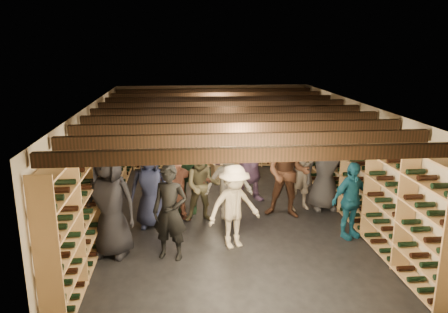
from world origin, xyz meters
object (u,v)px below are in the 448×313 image
at_px(crate_stack_left, 241,166).
at_px(person_6, 150,188).
at_px(crate_stack_right, 222,172).
at_px(person_2, 202,186).
at_px(person_0, 110,203).
at_px(person_7, 301,168).
at_px(person_12, 326,169).
at_px(person_5, 175,185).
at_px(person_8, 287,173).
at_px(person_10, 187,173).
at_px(person_11, 249,162).
at_px(crate_loose, 228,177).
at_px(person_3, 234,207).
at_px(person_9, 228,182).
at_px(person_4, 350,200).
at_px(person_1, 170,212).

distance_m(crate_stack_left, person_6, 3.78).
xyz_separation_m(crate_stack_right, person_2, (-0.64, -2.58, 0.51)).
relative_size(crate_stack_left, person_0, 0.36).
bearing_deg(person_7, person_12, -22.14).
height_order(person_5, person_6, person_6).
height_order(person_8, person_10, person_8).
relative_size(person_11, person_12, 0.99).
height_order(person_0, person_6, person_0).
distance_m(person_2, person_8, 1.79).
relative_size(crate_loose, person_5, 0.32).
distance_m(person_7, person_8, 0.55).
distance_m(crate_loose, person_7, 2.78).
relative_size(crate_stack_left, crate_loose, 1.36).
bearing_deg(person_12, person_3, -144.09).
relative_size(crate_stack_right, person_7, 0.30).
distance_m(person_5, person_6, 0.55).
bearing_deg(crate_stack_left, person_12, -57.49).
bearing_deg(person_11, crate_loose, 93.57).
height_order(crate_stack_left, person_6, person_6).
height_order(crate_loose, person_9, person_9).
xyz_separation_m(person_6, person_8, (2.82, 0.23, 0.14)).
distance_m(crate_stack_left, person_0, 5.08).
relative_size(person_0, person_2, 1.25).
bearing_deg(person_11, person_5, -155.81).
relative_size(crate_stack_left, person_11, 0.37).
bearing_deg(crate_loose, person_10, -117.43).
xyz_separation_m(crate_loose, person_3, (-0.31, -3.95, 0.68)).
distance_m(person_4, person_7, 1.61).
bearing_deg(crate_stack_right, person_2, -104.03).
bearing_deg(person_9, person_4, -29.60).
height_order(person_5, person_8, person_8).
distance_m(crate_stack_right, person_2, 2.70).
height_order(person_2, person_5, person_5).
bearing_deg(person_5, person_7, -5.69).
xyz_separation_m(crate_stack_left, person_8, (0.60, -2.79, 0.62)).
distance_m(person_0, person_2, 2.12).
relative_size(person_0, person_7, 1.00).
bearing_deg(person_6, person_0, -117.21).
bearing_deg(person_11, person_12, -32.63).
bearing_deg(person_7, person_10, 157.42).
bearing_deg(person_10, person_6, -123.22).
relative_size(crate_loose, person_2, 0.33).
xyz_separation_m(person_9, person_12, (2.19, 0.32, 0.13)).
relative_size(crate_stack_left, person_9, 0.43).
xyz_separation_m(crate_stack_right, person_6, (-1.68, -2.74, 0.56)).
relative_size(crate_stack_right, person_6, 0.35).
relative_size(person_2, person_7, 0.80).
bearing_deg(person_5, person_6, -167.96).
relative_size(person_1, person_4, 1.13).
bearing_deg(person_11, person_6, -157.28).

